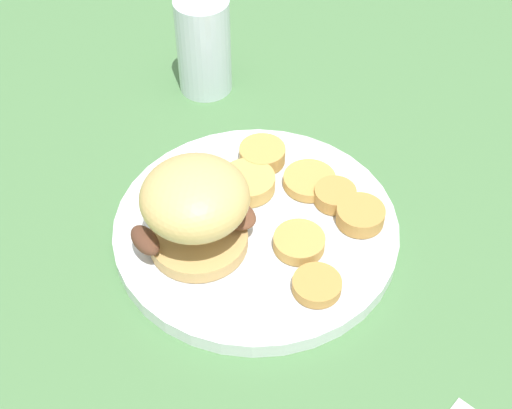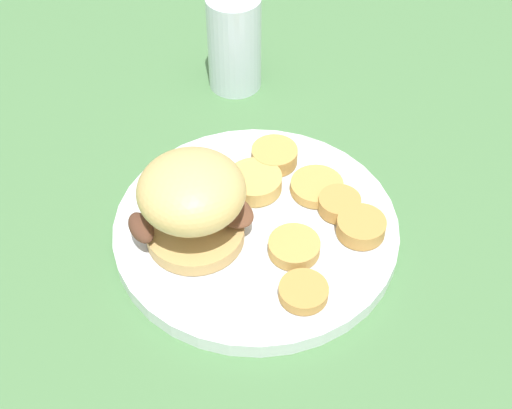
# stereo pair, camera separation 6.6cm
# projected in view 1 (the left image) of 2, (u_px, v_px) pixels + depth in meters

# --- Properties ---
(ground_plane) EXTENTS (4.00, 4.00, 0.00)m
(ground_plane) POSITION_uv_depth(u_px,v_px,m) (256.00, 235.00, 0.69)
(ground_plane) COLOR #4C7A47
(dinner_plate) EXTENTS (0.27, 0.27, 0.02)m
(dinner_plate) POSITION_uv_depth(u_px,v_px,m) (256.00, 228.00, 0.69)
(dinner_plate) COLOR white
(dinner_plate) RESTS_ON ground_plane
(sandwich) EXTENTS (0.11, 0.10, 0.09)m
(sandwich) POSITION_uv_depth(u_px,v_px,m) (196.00, 206.00, 0.63)
(sandwich) COLOR tan
(sandwich) RESTS_ON dinner_plate
(potato_round_0) EXTENTS (0.04, 0.04, 0.02)m
(potato_round_0) POSITION_uv_depth(u_px,v_px,m) (335.00, 195.00, 0.69)
(potato_round_0) COLOR #BC8942
(potato_round_0) RESTS_ON dinner_plate
(potato_round_1) EXTENTS (0.05, 0.05, 0.01)m
(potato_round_1) POSITION_uv_depth(u_px,v_px,m) (312.00, 182.00, 0.71)
(potato_round_1) COLOR tan
(potato_round_1) RESTS_ON dinner_plate
(potato_round_2) EXTENTS (0.05, 0.05, 0.01)m
(potato_round_2) POSITION_uv_depth(u_px,v_px,m) (299.00, 242.00, 0.66)
(potato_round_2) COLOR tan
(potato_round_2) RESTS_ON dinner_plate
(potato_round_3) EXTENTS (0.05, 0.05, 0.02)m
(potato_round_3) POSITION_uv_depth(u_px,v_px,m) (262.00, 154.00, 0.73)
(potato_round_3) COLOR tan
(potato_round_3) RESTS_ON dinner_plate
(potato_round_4) EXTENTS (0.05, 0.05, 0.02)m
(potato_round_4) POSITION_uv_depth(u_px,v_px,m) (360.00, 215.00, 0.68)
(potato_round_4) COLOR #BC8942
(potato_round_4) RESTS_ON dinner_plate
(potato_round_5) EXTENTS (0.05, 0.05, 0.02)m
(potato_round_5) POSITION_uv_depth(u_px,v_px,m) (248.00, 183.00, 0.71)
(potato_round_5) COLOR tan
(potato_round_5) RESTS_ON dinner_plate
(potato_round_6) EXTENTS (0.04, 0.04, 0.01)m
(potato_round_6) POSITION_uv_depth(u_px,v_px,m) (317.00, 285.00, 0.62)
(potato_round_6) COLOR #BC8942
(potato_round_6) RESTS_ON dinner_plate
(drinking_glass) EXTENTS (0.06, 0.06, 0.12)m
(drinking_glass) POSITION_uv_depth(u_px,v_px,m) (204.00, 46.00, 0.81)
(drinking_glass) COLOR silver
(drinking_glass) RESTS_ON ground_plane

